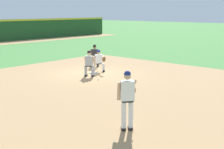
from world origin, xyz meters
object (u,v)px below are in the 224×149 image
at_px(baseball, 98,80).
at_px(umpire, 95,55).
at_px(baserunner, 89,63).
at_px(first_base_bag, 94,73).
at_px(first_baseman, 99,60).
at_px(pitcher, 128,97).

distance_m(baseball, umpire, 4.21).
bearing_deg(baseball, baserunner, 70.69).
distance_m(first_base_bag, first_baseman, 0.92).
bearing_deg(baserunner, pitcher, -126.33).
distance_m(first_baseman, baserunner, 1.42).
xyz_separation_m(baseball, first_baseman, (1.69, 1.55, 0.69)).
relative_size(first_baseman, baserunner, 0.92).
distance_m(first_base_bag, baserunner, 1.11).
bearing_deg(first_baseman, first_base_bag, -168.57).
distance_m(baseball, baserunner, 1.34).
bearing_deg(baserunner, first_baseman, 20.94).
bearing_deg(first_baseman, pitcher, -131.03).
bearing_deg(first_base_bag, umpire, 42.68).
height_order(baseball, pitcher, pitcher).
height_order(pitcher, first_baseman, pitcher).
bearing_deg(pitcher, baseball, 51.06).
height_order(first_baseman, baserunner, baserunner).
bearing_deg(baseball, umpire, 46.96).
bearing_deg(baseball, first_base_bag, 52.59).
relative_size(baserunner, umpire, 1.00).
xyz_separation_m(pitcher, first_baseman, (6.15, 7.07, -0.33)).
bearing_deg(first_base_bag, pitcher, -128.63).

